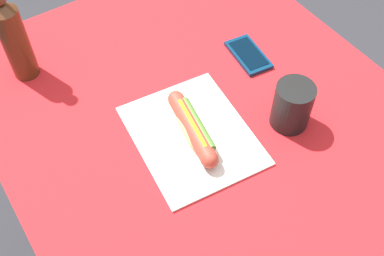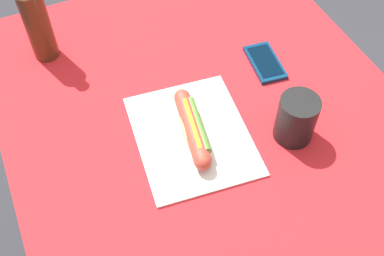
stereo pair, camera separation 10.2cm
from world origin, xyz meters
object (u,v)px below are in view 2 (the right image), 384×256
(cell_phone, at_px, (265,62))
(soda_bottle, at_px, (36,20))
(hot_dog, at_px, (192,128))
(drinking_cup, at_px, (296,119))

(cell_phone, relative_size, soda_bottle, 0.55)
(soda_bottle, bearing_deg, hot_dog, 30.72)
(drinking_cup, bearing_deg, cell_phone, 166.01)
(soda_bottle, height_order, drinking_cup, soda_bottle)
(cell_phone, xyz_separation_m, soda_bottle, (-0.26, -0.49, 0.11))
(hot_dog, bearing_deg, soda_bottle, -149.28)
(soda_bottle, bearing_deg, cell_phone, 62.17)
(hot_dog, xyz_separation_m, drinking_cup, (0.09, 0.21, 0.03))
(cell_phone, bearing_deg, hot_dog, -63.12)
(drinking_cup, bearing_deg, soda_bottle, -137.53)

